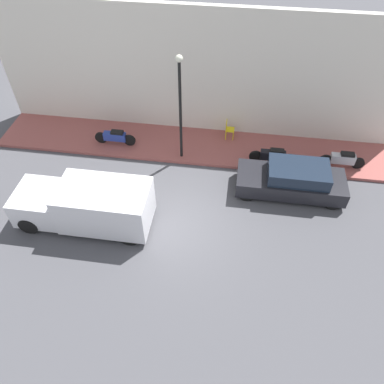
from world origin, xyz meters
name	(u,v)px	position (x,y,z in m)	size (l,w,h in m)	color
ground_plane	(176,224)	(0.00, 0.00, 0.00)	(60.00, 60.00, 0.00)	#47474C
sidewalk	(193,145)	(4.71, 0.00, 0.07)	(2.55, 18.16, 0.14)	#934C47
building_facade	(198,74)	(6.14, 0.00, 2.92)	(0.30, 18.16, 5.84)	silver
parked_car	(292,180)	(2.39, -4.36, 0.66)	(1.66, 4.31, 1.37)	black
delivery_van	(85,205)	(-0.30, 3.28, 0.93)	(1.87, 5.03, 1.80)	silver
motorcycle_blue	(115,137)	(4.25, 3.54, 0.54)	(0.30, 1.91, 0.73)	navy
motorcycle_black	(273,156)	(3.90, -3.62, 0.56)	(0.30, 2.01, 0.77)	black
scooter_silver	(343,159)	(4.10, -6.59, 0.56)	(0.30, 1.90, 0.76)	#B7B7BF
streetlamp	(180,100)	(3.83, 0.39, 3.00)	(0.28, 0.28, 4.74)	black
cafe_chair	(229,128)	(5.46, -1.57, 0.66)	(0.40, 0.40, 0.90)	yellow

